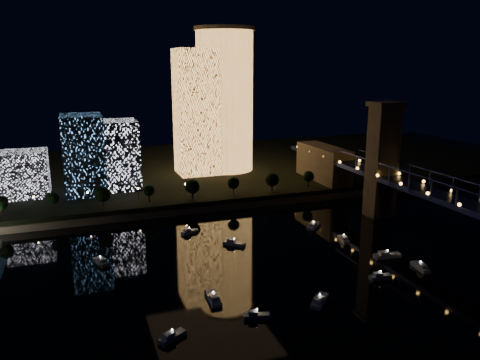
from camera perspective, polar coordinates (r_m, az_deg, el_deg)
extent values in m
plane|color=black|center=(145.33, 6.87, -12.80)|extent=(520.00, 520.00, 0.00)
cube|color=black|center=(288.90, -7.29, 1.24)|extent=(420.00, 160.00, 5.00)
cube|color=#6B5E4C|center=(215.98, -2.79, -3.26)|extent=(420.00, 6.00, 3.00)
cylinder|color=#FFAC51|center=(271.57, -1.86, 9.45)|extent=(32.00, 32.00, 78.48)
cylinder|color=#6B5E4C|center=(271.50, -1.93, 17.95)|extent=(34.00, 34.00, 2.00)
cube|color=#FFAC51|center=(263.11, -5.41, 8.19)|extent=(21.60, 21.60, 68.74)
cube|color=white|center=(240.06, -15.59, 2.97)|extent=(27.31, 23.11, 33.61)
cube|color=#5BA2F7|center=(235.23, -18.54, 3.02)|extent=(18.72, 24.34, 37.45)
cube|color=white|center=(240.80, -24.79, 0.72)|extent=(21.16, 19.24, 21.16)
cube|color=navy|center=(176.15, 26.40, -3.09)|extent=(10.00, 260.00, 2.00)
cube|color=#6B5E4C|center=(211.15, 16.93, 2.05)|extent=(11.00, 9.00, 48.00)
cube|color=#6B5E4C|center=(207.77, 17.42, 8.82)|extent=(13.00, 11.00, 2.00)
cube|color=navy|center=(170.90, 25.47, -1.04)|extent=(0.50, 150.00, 0.50)
cube|color=#6B5E4C|center=(254.65, 10.11, 1.50)|extent=(12.00, 40.00, 23.00)
cube|color=navy|center=(180.06, 22.70, -1.21)|extent=(0.50, 0.50, 7.00)
cube|color=navy|center=(197.82, 18.09, 0.46)|extent=(0.50, 0.50, 7.00)
cube|color=navy|center=(216.78, 14.27, 1.85)|extent=(0.50, 0.50, 7.00)
sphere|color=#F7A536|center=(171.84, 25.18, -2.74)|extent=(1.20, 1.20, 1.20)
sphere|color=#F7A536|center=(204.88, 16.43, 0.54)|extent=(1.20, 1.20, 1.20)
sphere|color=#F7A536|center=(241.82, 10.22, 2.85)|extent=(1.20, 1.20, 1.20)
cube|color=silver|center=(128.31, 2.06, -16.25)|extent=(7.25, 3.94, 1.20)
cube|color=silver|center=(127.66, 1.58, -15.84)|extent=(2.80, 2.37, 1.00)
sphere|color=white|center=(127.32, 2.07, -15.47)|extent=(0.36, 0.36, 0.36)
cube|color=silver|center=(121.04, -8.24, -18.41)|extent=(7.56, 5.67, 1.20)
cube|color=silver|center=(119.86, -8.68, -18.16)|extent=(3.18, 2.93, 1.00)
sphere|color=white|center=(119.99, -8.28, -17.60)|extent=(0.36, 0.36, 0.36)
cube|color=silver|center=(166.26, -16.62, -9.53)|extent=(5.19, 7.95, 1.20)
cube|color=silver|center=(164.88, -16.47, -9.31)|extent=(2.85, 3.22, 1.00)
sphere|color=white|center=(165.50, -16.67, -8.90)|extent=(0.36, 0.36, 0.36)
cube|color=silver|center=(182.91, 12.51, -7.10)|extent=(3.86, 7.68, 1.20)
cube|color=silver|center=(181.56, 12.64, -6.89)|extent=(2.41, 2.92, 1.00)
sphere|color=white|center=(182.22, 12.54, -6.51)|extent=(0.36, 0.36, 0.36)
cube|color=silver|center=(172.14, 17.50, -8.78)|extent=(9.76, 4.14, 1.20)
cube|color=silver|center=(171.05, 17.11, -8.50)|extent=(3.58, 2.84, 1.00)
sphere|color=white|center=(171.40, 17.55, -8.16)|extent=(0.36, 0.36, 0.36)
cube|color=silver|center=(174.78, -0.70, -7.76)|extent=(8.04, 7.29, 1.20)
cube|color=silver|center=(174.80, -1.09, -7.37)|extent=(3.59, 3.49, 1.00)
sphere|color=white|center=(174.06, -0.71, -7.14)|extent=(0.36, 0.36, 0.36)
cube|color=silver|center=(195.43, 8.95, -5.56)|extent=(8.83, 8.67, 1.20)
cube|color=silver|center=(193.80, 8.84, -5.38)|extent=(4.06, 4.03, 1.00)
sphere|color=white|center=(194.78, 8.97, -5.00)|extent=(0.36, 0.36, 0.36)
cube|color=silver|center=(136.90, -3.29, -14.20)|extent=(3.26, 9.31, 1.20)
cube|color=silver|center=(135.20, -3.15, -14.06)|extent=(2.50, 3.31, 1.00)
sphere|color=white|center=(135.97, -3.31, -13.46)|extent=(0.36, 0.36, 0.36)
cube|color=silver|center=(137.21, 9.68, -14.32)|extent=(8.51, 8.59, 1.20)
cube|color=silver|center=(135.52, 9.54, -14.17)|extent=(3.94, 3.96, 1.00)
sphere|color=white|center=(136.28, 9.71, -13.58)|extent=(0.36, 0.36, 0.36)
cube|color=silver|center=(187.50, -6.18, -6.31)|extent=(7.13, 4.48, 1.20)
cube|color=silver|center=(186.59, -6.45, -6.06)|extent=(2.86, 2.51, 1.00)
sphere|color=white|center=(186.83, -6.20, -5.73)|extent=(0.36, 0.36, 0.36)
cube|color=silver|center=(155.29, 16.74, -11.25)|extent=(7.16, 2.60, 1.20)
cube|color=silver|center=(154.28, 16.43, -10.95)|extent=(2.56, 1.95, 1.00)
sphere|color=white|center=(154.47, 16.79, -10.58)|extent=(0.36, 0.36, 0.36)
cube|color=silver|center=(166.35, 21.12, -9.89)|extent=(3.54, 8.26, 1.20)
cube|color=silver|center=(165.03, 21.38, -9.69)|extent=(2.41, 3.04, 1.00)
sphere|color=white|center=(165.59, 21.18, -9.26)|extent=(0.36, 0.36, 0.36)
cylinder|color=black|center=(214.10, -27.09, -3.43)|extent=(0.70, 0.70, 4.00)
sphere|color=black|center=(213.18, -27.19, -2.53)|extent=(6.07, 6.07, 6.07)
cylinder|color=black|center=(212.15, -21.74, -3.02)|extent=(0.70, 0.70, 4.00)
sphere|color=black|center=(211.22, -21.83, -2.12)|extent=(5.11, 5.11, 5.11)
cylinder|color=black|center=(212.07, -16.35, -2.59)|extent=(0.70, 0.70, 4.00)
sphere|color=black|center=(211.14, -16.41, -1.68)|extent=(6.83, 6.83, 6.83)
cylinder|color=black|center=(213.87, -11.00, -2.14)|extent=(0.70, 0.70, 4.00)
sphere|color=black|center=(212.95, -11.04, -1.24)|extent=(5.09, 5.09, 5.09)
cylinder|color=black|center=(217.50, -5.79, -1.68)|extent=(0.70, 0.70, 4.00)
sphere|color=black|center=(216.60, -5.82, -0.79)|extent=(6.70, 6.70, 6.70)
cylinder|color=black|center=(222.88, -0.80, -1.23)|extent=(0.70, 0.70, 4.00)
sphere|color=black|center=(222.00, -0.80, -0.36)|extent=(5.77, 5.77, 5.77)
cylinder|color=black|center=(229.87, 3.93, -0.80)|extent=(0.70, 0.70, 4.00)
sphere|color=black|center=(229.02, 3.94, 0.05)|extent=(6.89, 6.89, 6.89)
cylinder|color=black|center=(238.35, 8.34, -0.38)|extent=(0.70, 0.70, 4.00)
sphere|color=black|center=(237.52, 8.37, 0.43)|extent=(5.52, 5.52, 5.52)
cylinder|color=black|center=(218.33, -23.80, -2.62)|extent=(0.24, 0.24, 5.00)
sphere|color=#FFCC7F|center=(217.61, -23.87, -1.92)|extent=(0.70, 0.70, 0.70)
cylinder|color=black|center=(217.54, -18.03, -2.17)|extent=(0.24, 0.24, 5.00)
sphere|color=#FFCC7F|center=(216.82, -18.09, -1.46)|extent=(0.70, 0.70, 0.70)
cylinder|color=black|center=(218.97, -12.28, -1.70)|extent=(0.24, 0.24, 5.00)
sphere|color=#FFCC7F|center=(218.25, -12.32, -0.99)|extent=(0.70, 0.70, 0.70)
cylinder|color=black|center=(222.57, -6.67, -1.22)|extent=(0.24, 0.24, 5.00)
sphere|color=#FFCC7F|center=(221.87, -6.69, -0.52)|extent=(0.70, 0.70, 0.70)
cylinder|color=black|center=(228.25, -1.28, -0.74)|extent=(0.24, 0.24, 5.00)
sphere|color=#FFCC7F|center=(227.56, -1.29, -0.06)|extent=(0.70, 0.70, 0.70)
cylinder|color=black|center=(235.85, 3.80, -0.29)|extent=(0.24, 0.24, 5.00)
sphere|color=#FFCC7F|center=(235.19, 3.81, 0.37)|extent=(0.70, 0.70, 0.70)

